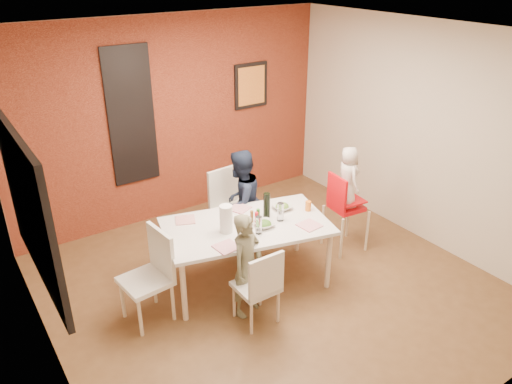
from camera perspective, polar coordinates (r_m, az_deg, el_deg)
ground at (r=5.65m, az=1.73°, el=-10.76°), size 4.50×4.50×0.00m
ceiling at (r=4.59m, az=2.19°, el=17.48°), size 4.50×4.50×0.02m
wall_back at (r=6.80m, az=-9.31°, el=8.20°), size 4.50×0.02×2.70m
wall_front at (r=3.63m, az=23.48°, el=-10.22°), size 4.50×0.02×2.70m
wall_left at (r=4.21m, az=-23.92°, el=-5.20°), size 0.02×4.50×2.70m
wall_right at (r=6.47m, az=18.45°, el=6.28°), size 0.02×4.50×2.70m
brick_accent_wall at (r=6.79m, az=-9.24°, el=8.16°), size 4.50×0.02×2.70m
picture_window_frame at (r=4.30m, az=-24.55°, el=-1.63°), size 0.05×1.70×1.30m
picture_window_pane at (r=4.30m, az=-24.36°, el=-1.58°), size 0.02×1.55×1.15m
glassblock_strip at (r=6.51m, az=-14.08°, el=8.37°), size 0.55×0.03×1.70m
glassblock_surround at (r=6.51m, az=-14.06°, el=8.36°), size 0.60×0.03×1.76m
art_print_frame at (r=7.25m, az=-0.58°, el=12.07°), size 0.54×0.03×0.64m
art_print_canvas at (r=7.24m, az=-0.52°, el=12.05°), size 0.44×0.01×0.54m
dining_table at (r=5.38m, az=-1.10°, el=-4.34°), size 1.93×1.37×0.73m
chair_near at (r=4.89m, az=0.49°, el=-10.52°), size 0.39×0.39×0.84m
chair_far at (r=6.23m, az=-3.08°, el=-1.23°), size 0.49×0.49×0.97m
chair_left at (r=5.05m, az=-11.76°, el=-8.83°), size 0.49×0.49×0.96m
high_chair at (r=6.12m, az=9.98°, el=-1.46°), size 0.46×0.46×1.00m
child_near at (r=4.99m, az=-1.05°, el=-8.36°), size 0.48×0.40×1.12m
child_far at (r=5.99m, az=-1.82°, el=-1.16°), size 0.77×0.68×1.30m
toddler at (r=5.98m, az=10.46°, el=1.69°), size 0.32×0.41×0.75m
plate_near_left at (r=4.95m, az=-3.37°, el=-6.29°), size 0.24×0.24×0.01m
plate_far_mid at (r=5.66m, az=-1.90°, el=-1.88°), size 0.28×0.28×0.01m
plate_near_right at (r=5.35m, az=6.12°, el=-3.80°), size 0.23×0.23×0.01m
plate_far_left at (r=5.48m, az=-8.10°, el=-3.18°), size 0.27×0.27×0.01m
salad_bowl_a at (r=5.30m, az=0.97°, el=-3.72°), size 0.22×0.22×0.05m
salad_bowl_b at (r=5.65m, az=3.01°, el=-1.71°), size 0.24×0.24×0.05m
wine_bottle at (r=5.43m, az=1.23°, el=-1.52°), size 0.07×0.07×0.28m
wine_glass_a at (r=5.14m, az=0.32°, el=-3.81°), size 0.07×0.07×0.19m
wine_glass_b at (r=5.38m, az=2.80°, el=-2.28°), size 0.07×0.07×0.21m
paper_towel_roll at (r=5.15m, az=-3.44°, el=-3.09°), size 0.13×0.13×0.30m
condiment_red at (r=5.30m, az=0.05°, el=-3.07°), size 0.04×0.04×0.15m
condiment_green at (r=5.37m, az=0.24°, el=-2.68°), size 0.04×0.04×0.15m
condiment_brown at (r=5.36m, az=-0.49°, el=-2.82°), size 0.03×0.03×0.14m
sippy_cup at (r=5.63m, az=5.98°, el=-1.60°), size 0.07×0.07×0.11m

